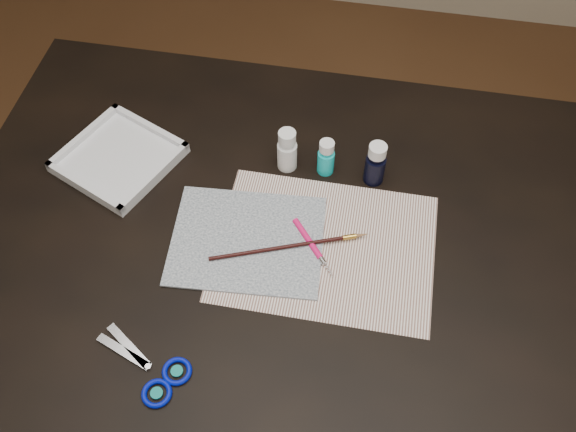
% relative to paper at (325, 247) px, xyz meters
% --- Properties ---
extents(ground, '(3.50, 3.50, 0.02)m').
position_rel_paper_xyz_m(ground, '(-0.07, 0.02, -0.76)').
color(ground, '#422614').
rests_on(ground, ground).
extents(table, '(1.30, 0.90, 0.75)m').
position_rel_paper_xyz_m(table, '(-0.07, 0.02, -0.38)').
color(table, black).
rests_on(table, ground).
extents(paper, '(0.40, 0.31, 0.00)m').
position_rel_paper_xyz_m(paper, '(0.00, 0.00, 0.00)').
color(paper, white).
rests_on(paper, table).
extents(canvas, '(0.30, 0.25, 0.00)m').
position_rel_paper_xyz_m(canvas, '(-0.15, -0.01, 0.00)').
color(canvas, '#112033').
rests_on(canvas, paper).
extents(paint_bottle_white, '(0.05, 0.05, 0.10)m').
position_rel_paper_xyz_m(paint_bottle_white, '(-0.11, 0.18, 0.05)').
color(paint_bottle_white, silver).
rests_on(paint_bottle_white, table).
extents(paint_bottle_cyan, '(0.04, 0.04, 0.08)m').
position_rel_paper_xyz_m(paint_bottle_cyan, '(-0.03, 0.18, 0.04)').
color(paint_bottle_cyan, '#11C0C7').
rests_on(paint_bottle_cyan, table).
extents(paint_bottle_navy, '(0.05, 0.05, 0.10)m').
position_rel_paper_xyz_m(paint_bottle_navy, '(0.07, 0.18, 0.05)').
color(paint_bottle_navy, black).
rests_on(paint_bottle_navy, table).
extents(paintbrush, '(0.28, 0.12, 0.01)m').
position_rel_paper_xyz_m(paintbrush, '(-0.06, -0.02, 0.01)').
color(paintbrush, black).
rests_on(paintbrush, canvas).
extents(craft_knife, '(0.10, 0.12, 0.01)m').
position_rel_paper_xyz_m(craft_knife, '(-0.02, -0.01, 0.01)').
color(craft_knife, '#ED1465').
rests_on(craft_knife, paper).
extents(scissors, '(0.21, 0.16, 0.01)m').
position_rel_paper_xyz_m(scissors, '(-0.27, -0.28, 0.00)').
color(scissors, silver).
rests_on(scissors, table).
extents(palette_tray, '(0.27, 0.27, 0.02)m').
position_rel_paper_xyz_m(palette_tray, '(-0.44, 0.13, 0.01)').
color(palette_tray, silver).
rests_on(palette_tray, table).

